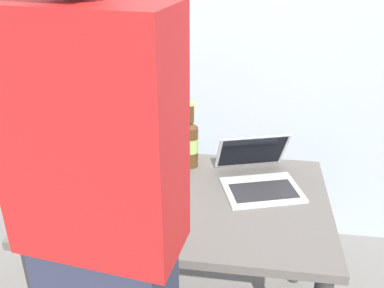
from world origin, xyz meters
name	(u,v)px	position (x,y,z in m)	size (l,w,h in m)	color
desk	(185,216)	(0.00, 0.00, 0.61)	(1.22, 0.80, 0.72)	#56514C
laptop	(258,175)	(0.31, 0.15, 0.76)	(0.42, 0.43, 0.20)	#B7BABC
beer_bottle_green	(150,148)	(-0.20, 0.21, 0.83)	(0.07, 0.07, 0.30)	brown
beer_bottle_dark	(169,148)	(-0.10, 0.19, 0.85)	(0.07, 0.07, 0.34)	#1E5123
beer_bottle_brown	(156,140)	(-0.19, 0.30, 0.83)	(0.08, 0.08, 0.29)	#333333
beer_bottle_amber	(191,143)	(-0.01, 0.27, 0.84)	(0.07, 0.07, 0.32)	#472B14
person_figure	(104,248)	(-0.11, -0.65, 0.96)	(0.45, 0.33, 1.85)	#2D3347
coffee_mug	(127,155)	(-0.32, 0.24, 0.77)	(0.12, 0.08, 0.10)	#19598C
back_wall	(208,22)	(0.00, 0.84, 1.30)	(6.00, 0.10, 2.60)	#99A3AD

